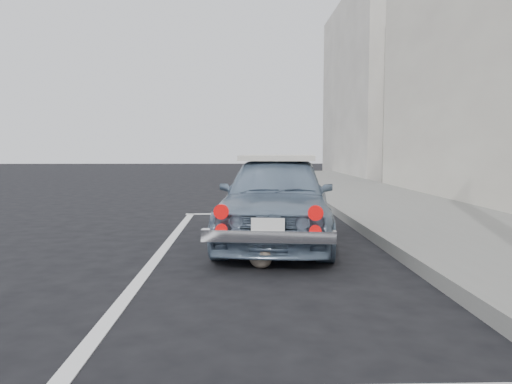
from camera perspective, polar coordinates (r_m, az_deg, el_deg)
The scene contains 6 objects.
ground at distance 3.19m, azimuth -2.86°, elevation -17.91°, with size 80.00×80.00×0.00m, color black.
building_far at distance 23.94m, azimuth 13.89°, elevation 11.41°, with size 3.50×10.00×8.00m, color #B0AA9F.
pline_front at distance 9.52m, azimuth 1.00°, elevation -2.51°, with size 3.00×0.12×0.01m, color silver.
pline_side at distance 6.14m, azimuth -10.74°, elevation -6.74°, with size 0.12×7.00×0.01m, color silver.
retro_coupe at distance 6.58m, azimuth 2.45°, elevation -0.62°, with size 1.82×3.63×1.19m.
cat at distance 5.22m, azimuth 0.57°, elevation -7.36°, with size 0.32×0.50×0.27m.
Camera 1 is at (0.07, -2.94, 1.24)m, focal length 35.00 mm.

